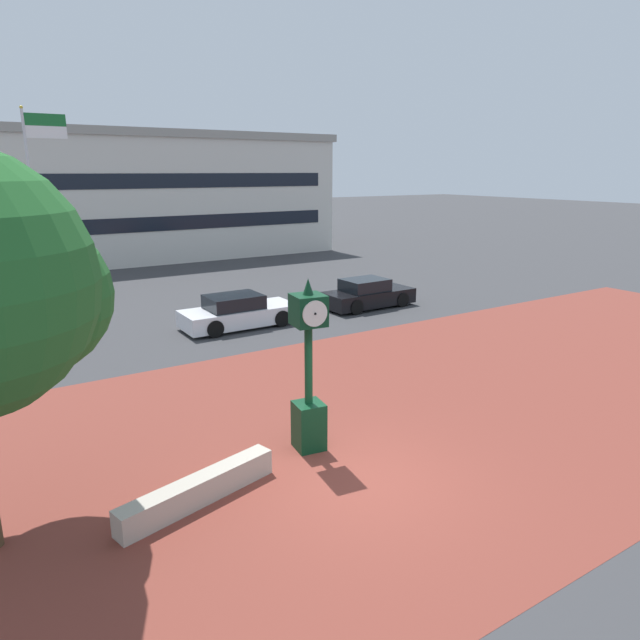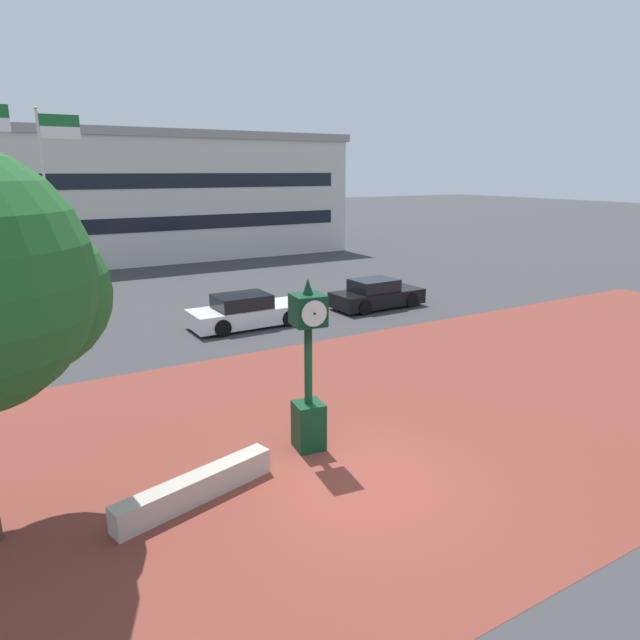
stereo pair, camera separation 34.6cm
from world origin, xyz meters
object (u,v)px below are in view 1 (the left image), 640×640
object	(u,v)px
car_street_near	(238,313)
car_street_mid	(367,295)
civic_building	(131,194)
flagpole_secondary	(37,188)
street_clock	(309,375)

from	to	relation	value
car_street_near	car_street_mid	bearing A→B (deg)	89.26
civic_building	car_street_near	bearing A→B (deg)	-95.74
car_street_near	car_street_mid	size ratio (longest dim) A/B	1.07
car_street_near	flagpole_secondary	distance (m)	11.23
car_street_mid	civic_building	xyz separation A→B (m)	(-3.78, 23.86, 3.62)
car_street_mid	flagpole_secondary	xyz separation A→B (m)	(-11.68, 8.69, 4.56)
street_clock	flagpole_secondary	bearing A→B (deg)	106.07
car_street_mid	flagpole_secondary	world-z (taller)	flagpole_secondary
car_street_near	civic_building	bearing A→B (deg)	173.79
car_street_mid	civic_building	distance (m)	24.43
street_clock	civic_building	xyz separation A→B (m)	(5.21, 33.71, 2.51)
street_clock	car_street_near	xyz separation A→B (m)	(2.82, 9.88, -1.11)
street_clock	car_street_mid	size ratio (longest dim) A/B	0.91
car_street_mid	flagpole_secondary	size ratio (longest dim) A/B	0.49
car_street_near	car_street_mid	distance (m)	6.17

